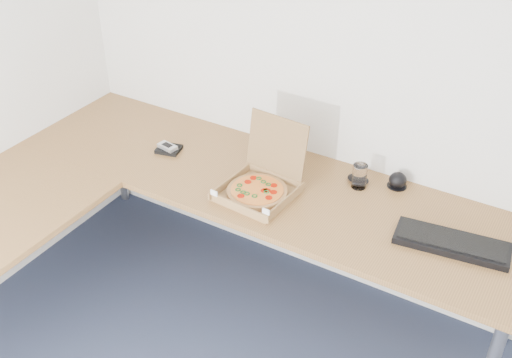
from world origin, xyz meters
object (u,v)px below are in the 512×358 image
Objects in this scene: wallet at (169,149)px; pizza_box at (259,187)px; desk at (150,210)px; keyboard at (452,243)px; drinking_glass at (360,176)px.

pizza_box is at bearing -22.14° from wallet.
desk is 5.46× the size of keyboard.
desk is at bearing -77.02° from wallet.
pizza_box is 0.87m from keyboard.
desk is 20.97× the size of drinking_glass.
pizza_box is 0.59m from wallet.
pizza_box is 0.78× the size of keyboard.
wallet is (-0.59, 0.09, -0.03)m from pizza_box.
drinking_glass is (0.37, 0.28, 0.02)m from pizza_box.
wallet is (-1.45, 0.01, -0.00)m from keyboard.
desk is 0.97m from drinking_glass.
drinking_glass is at bearing -2.11° from wallet.
pizza_box is at bearing -142.62° from drinking_glass.
desk is 0.47m from wallet.
drinking_glass is at bearing 39.13° from desk.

